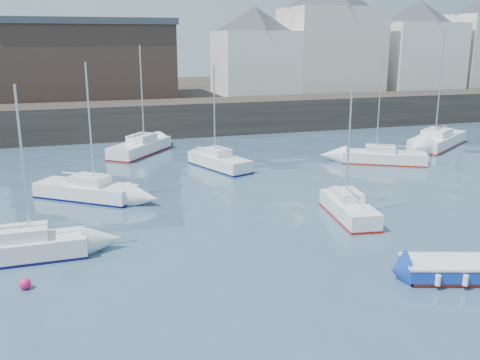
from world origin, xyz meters
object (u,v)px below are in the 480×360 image
object	(u,v)px
sailboat_d	(384,157)
sailboat_c	(349,208)
buoy_far	(127,198)
sailboat_b	(86,190)
sailboat_f	(219,161)
blue_dinghy	(456,269)
sailboat_a	(18,248)
sailboat_h	(140,147)
buoy_near	(26,289)
sailboat_g	(438,140)

from	to	relation	value
sailboat_d	sailboat_c	bearing A→B (deg)	-129.56
sailboat_d	buoy_far	distance (m)	18.47
sailboat_b	sailboat_f	world-z (taller)	sailboat_b
blue_dinghy	sailboat_a	xyz separation A→B (m)	(-15.33, 6.73, 0.08)
buoy_far	sailboat_h	bearing A→B (deg)	79.04
buoy_near	sailboat_a	bearing A→B (deg)	97.98
sailboat_f	buoy_far	size ratio (longest dim) A/B	19.21
sailboat_h	sailboat_c	bearing A→B (deg)	-66.84
sailboat_f	sailboat_g	size ratio (longest dim) A/B	0.73
sailboat_c	sailboat_d	distance (m)	12.82
sailboat_c	buoy_far	size ratio (longest dim) A/B	17.36
sailboat_f	buoy_far	distance (m)	8.50
sailboat_h	sailboat_d	bearing A→B (deg)	-27.63
sailboat_a	sailboat_f	size ratio (longest dim) A/B	1.00
sailboat_g	buoy_near	distance (m)	34.83
buoy_near	sailboat_h	bearing A→B (deg)	72.57
sailboat_a	sailboat_c	size ratio (longest dim) A/B	1.11
buoy_near	sailboat_b	bearing A→B (deg)	76.99
sailboat_a	sailboat_b	distance (m)	8.39
sailboat_c	buoy_near	xyz separation A→B (m)	(-14.63, -3.50, -0.48)
blue_dinghy	sailboat_c	world-z (taller)	sailboat_c
buoy_far	sailboat_c	bearing A→B (deg)	-33.88
blue_dinghy	sailboat_d	world-z (taller)	sailboat_d
sailboat_f	sailboat_h	bearing A→B (deg)	125.39
sailboat_h	buoy_far	size ratio (longest dim) A/B	22.47
sailboat_a	buoy_near	distance (m)	2.89
sailboat_d	buoy_far	size ratio (longest dim) A/B	20.62
buoy_near	buoy_far	size ratio (longest dim) A/B	1.16
sailboat_d	sailboat_b	bearing A→B (deg)	-172.50
sailboat_c	sailboat_g	world-z (taller)	sailboat_g
sailboat_d	sailboat_a	bearing A→B (deg)	-155.51
buoy_far	buoy_near	bearing A→B (deg)	-114.19
sailboat_a	buoy_near	xyz separation A→B (m)	(0.40, -2.82, -0.49)
sailboat_c	sailboat_h	distance (m)	19.84
sailboat_c	sailboat_d	size ratio (longest dim) A/B	0.84
sailboat_a	sailboat_b	xyz separation A→B (m)	(2.87, 7.89, -0.01)
sailboat_c	sailboat_g	size ratio (longest dim) A/B	0.66
blue_dinghy	sailboat_d	xyz separation A→B (m)	(7.86, 17.29, 0.05)
sailboat_h	sailboat_a	bearing A→B (deg)	-110.90
sailboat_g	buoy_near	world-z (taller)	sailboat_g
sailboat_a	sailboat_d	size ratio (longest dim) A/B	0.93
sailboat_c	buoy_near	bearing A→B (deg)	-166.53
sailboat_a	buoy_far	xyz separation A→B (m)	(5.00, 7.41, -0.49)
blue_dinghy	sailboat_b	bearing A→B (deg)	130.44
sailboat_d	sailboat_h	bearing A→B (deg)	152.37
sailboat_f	buoy_near	distance (m)	19.13
sailboat_g	sailboat_c	bearing A→B (deg)	-138.61
sailboat_b	sailboat_h	distance (m)	11.86
sailboat_c	sailboat_h	world-z (taller)	sailboat_h
sailboat_b	sailboat_d	xyz separation A→B (m)	(20.32, 2.67, -0.03)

